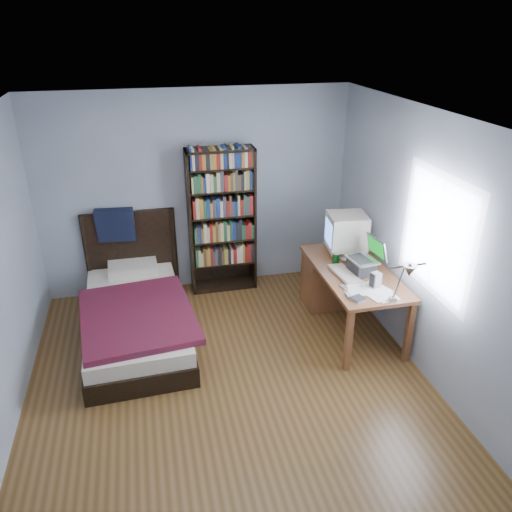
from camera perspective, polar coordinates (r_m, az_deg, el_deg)
The scene contains 14 objects.
room at distance 4.30m, azimuth -3.00°, elevation -1.42°, with size 4.20×4.24×2.50m.
desk at distance 5.98m, azimuth 9.32°, elevation -2.55°, with size 0.75×1.51×0.73m.
crt_monitor at distance 5.75m, azimuth 10.19°, elevation 2.74°, with size 0.48×0.44×0.49m.
laptop at distance 5.42m, azimuth 12.15°, elevation -0.82°, with size 0.36×0.36×0.40m.
desk_lamp at distance 4.43m, azimuth 16.90°, elevation -1.94°, with size 0.24×0.53×0.63m.
keyboard at distance 5.37m, azimuth 10.10°, elevation -2.02°, with size 0.18×0.45×0.03m, color beige.
speaker at distance 5.18m, azimuth 13.54°, elevation -2.68°, with size 0.08×0.08×0.16m, color #949496.
soda_can at distance 5.57m, azimuth 9.10°, elevation -0.34°, with size 0.07×0.07×0.13m, color #073617.
mouse at distance 5.71m, azimuth 9.90°, elevation -0.26°, with size 0.07×0.12×0.04m, color silver.
phone_silver at distance 5.13m, azimuth 9.98°, elevation -3.51°, with size 0.05×0.10×0.02m, color #AFB0B4.
phone_grey at distance 4.99m, azimuth 10.53°, elevation -4.40°, with size 0.05×0.09×0.02m, color #949496.
external_drive at distance 4.94m, azimuth 11.61°, elevation -4.85°, with size 0.12×0.12×0.02m, color #949496.
bookshelf at distance 6.22m, azimuth -3.91°, elevation 4.00°, with size 0.82×0.30×1.83m.
bed at distance 5.72m, azimuth -13.61°, elevation -6.22°, with size 1.26×2.16×1.16m.
Camera 1 is at (-0.63, -3.77, 3.20)m, focal length 35.00 mm.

